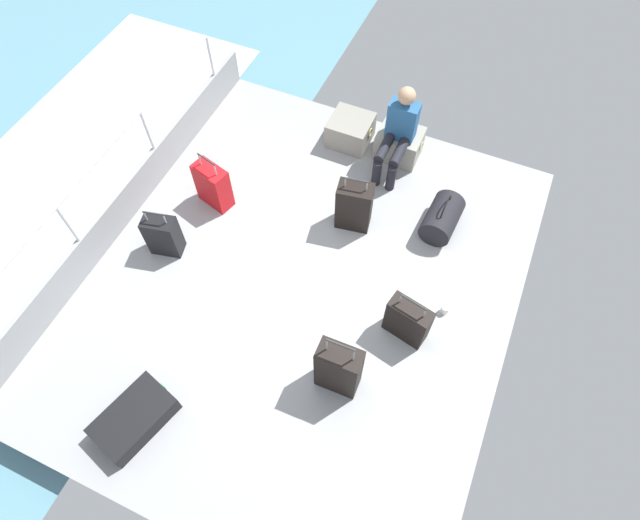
# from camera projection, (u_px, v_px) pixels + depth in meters

# --- Properties ---
(ground_plane) EXTENTS (4.40, 5.20, 0.06)m
(ground_plane) POSITION_uv_depth(u_px,v_px,m) (301.00, 283.00, 5.65)
(ground_plane) COLOR #939699
(gunwale_port) EXTENTS (0.06, 5.20, 0.45)m
(gunwale_port) POSITION_uv_depth(u_px,v_px,m) (125.00, 204.00, 5.89)
(gunwale_port) COLOR #939699
(gunwale_port) RESTS_ON ground_plane
(railing_port) EXTENTS (0.04, 4.20, 1.02)m
(railing_port) POSITION_uv_depth(u_px,v_px,m) (108.00, 171.00, 5.41)
(railing_port) COLOR silver
(railing_port) RESTS_ON ground_plane
(sea_wake) EXTENTS (12.00, 12.00, 0.01)m
(sea_wake) POSITION_uv_depth(u_px,v_px,m) (45.00, 196.00, 6.67)
(sea_wake) COLOR #598C9E
(sea_wake) RESTS_ON ground_plane
(cargo_crate_0) EXTENTS (0.54, 0.49, 0.35)m
(cargo_crate_0) POSITION_uv_depth(u_px,v_px,m) (350.00, 130.00, 6.56)
(cargo_crate_0) COLOR gray
(cargo_crate_0) RESTS_ON ground_plane
(cargo_crate_1) EXTENTS (0.56, 0.43, 0.37)m
(cargo_crate_1) POSITION_uv_depth(u_px,v_px,m) (399.00, 144.00, 6.43)
(cargo_crate_1) COLOR gray
(cargo_crate_1) RESTS_ON ground_plane
(passenger_seated) EXTENTS (0.34, 0.66, 1.07)m
(passenger_seated) POSITION_uv_depth(u_px,v_px,m) (398.00, 131.00, 6.03)
(passenger_seated) COLOR #26598C
(passenger_seated) RESTS_ON ground_plane
(suitcase_0) EXTENTS (0.42, 0.30, 0.76)m
(suitcase_0) POSITION_uv_depth(u_px,v_px,m) (354.00, 206.00, 5.77)
(suitcase_0) COLOR black
(suitcase_0) RESTS_ON ground_plane
(suitcase_1) EXTENTS (0.44, 0.31, 0.72)m
(suitcase_1) POSITION_uv_depth(u_px,v_px,m) (213.00, 186.00, 5.96)
(suitcase_1) COLOR red
(suitcase_1) RESTS_ON ground_plane
(suitcase_2) EXTENTS (0.46, 0.28, 0.66)m
(suitcase_2) POSITION_uv_depth(u_px,v_px,m) (408.00, 321.00, 5.10)
(suitcase_2) COLOR black
(suitcase_2) RESTS_ON ground_plane
(suitcase_3) EXTENTS (0.38, 0.28, 0.66)m
(suitcase_3) POSITION_uv_depth(u_px,v_px,m) (163.00, 235.00, 5.62)
(suitcase_3) COLOR black
(suitcase_3) RESTS_ON ground_plane
(suitcase_4) EXTENTS (0.62, 0.81, 0.21)m
(suitcase_4) POSITION_uv_depth(u_px,v_px,m) (134.00, 418.00, 4.76)
(suitcase_4) COLOR black
(suitcase_4) RESTS_ON ground_plane
(suitcase_5) EXTENTS (0.41, 0.23, 0.92)m
(suitcase_5) POSITION_uv_depth(u_px,v_px,m) (339.00, 369.00, 4.74)
(suitcase_5) COLOR black
(suitcase_5) RESTS_ON ground_plane
(duffel_bag) EXTENTS (0.39, 0.57, 0.52)m
(duffel_bag) POSITION_uv_depth(u_px,v_px,m) (442.00, 218.00, 5.84)
(duffel_bag) COLOR black
(duffel_bag) RESTS_ON ground_plane
(paper_cup) EXTENTS (0.08, 0.08, 0.10)m
(paper_cup) POSITION_uv_depth(u_px,v_px,m) (445.00, 309.00, 5.39)
(paper_cup) COLOR white
(paper_cup) RESTS_ON ground_plane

